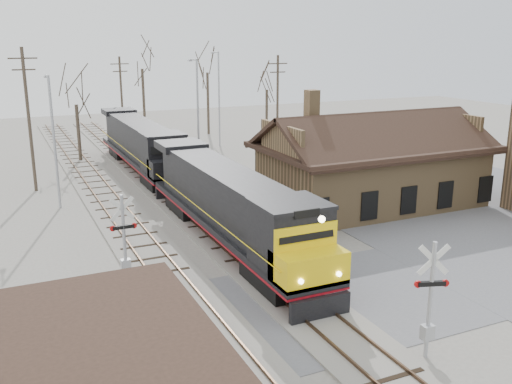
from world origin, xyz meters
The scene contains 19 objects.
ground centered at (0.00, 0.00, 0.00)m, with size 140.00×140.00×0.00m, color gray.
road centered at (0.00, 0.00, 0.01)m, with size 60.00×9.00×0.03m, color #5D5D61.
track_main centered at (0.00, 15.00, 0.07)m, with size 3.40×90.00×0.24m.
track_siding centered at (-4.50, 15.00, 0.07)m, with size 3.40×90.00×0.24m.
depot centered at (11.99, 12.00, 2.41)m, with size 15.20×9.31×7.90m.
locomotive_lead centered at (0.00, 8.07, 2.33)m, with size 2.98×19.95×4.43m.
locomotive_trailing centered at (0.00, 28.30, 2.33)m, with size 2.98×19.95×4.19m.
crossbuck_near centered at (2.06, -5.27, 2.06)m, with size 1.22×0.49×4.45m.
crossbuck_far centered at (-6.41, 5.59, 2.03)m, with size 1.25×0.33×4.37m.
streetlight_a centered at (-7.80, 20.15, 4.99)m, with size 0.25×2.04×8.90m.
streetlight_b centered at (3.94, 25.00, 5.34)m, with size 0.25×2.04×9.60m.
streetlight_c centered at (10.49, 37.17, 5.48)m, with size 0.25×2.04×9.86m.
utility_pole_a centered at (-8.93, 25.47, 5.53)m, with size 2.00×0.24×10.60m.
utility_pole_b centered at (1.84, 44.55, 4.85)m, with size 2.00×0.24×9.27m.
utility_pole_c centered at (13.94, 30.25, 5.04)m, with size 2.00×0.24×9.64m.
tree_b centered at (-4.26, 35.19, 6.15)m, with size 3.53×3.53×8.65m.
tree_c centered at (4.82, 46.69, 9.06)m, with size 5.19×5.19×12.71m.
tree_d centered at (12.10, 44.91, 8.47)m, with size 4.85×4.85×11.89m.
tree_e centered at (17.31, 39.62, 6.41)m, with size 3.68×3.68×9.01m.
Camera 1 is at (-11.25, -19.42, 11.21)m, focal length 40.00 mm.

